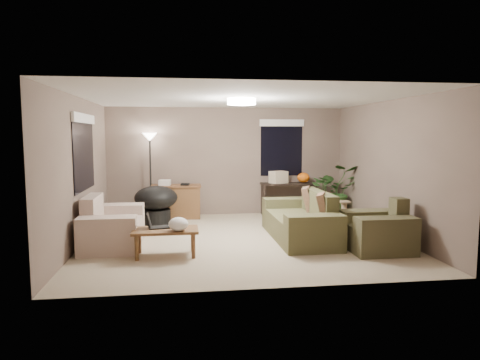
{
  "coord_description": "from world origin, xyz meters",
  "views": [
    {
      "loc": [
        -1.03,
        -7.45,
        1.86
      ],
      "look_at": [
        0.0,
        0.2,
        1.05
      ],
      "focal_mm": 32.0,
      "sensor_mm": 36.0,
      "label": 1
    }
  ],
  "objects": [
    {
      "name": "desk",
      "position": [
        -1.18,
        2.14,
        0.38
      ],
      "size": [
        1.1,
        0.5,
        0.75
      ],
      "color": "brown",
      "rests_on": "ground"
    },
    {
      "name": "window_left",
      "position": [
        -2.73,
        0.3,
        1.78
      ],
      "size": [
        0.05,
        1.56,
        1.33
      ],
      "color": "black",
      "rests_on": "room_shell"
    },
    {
      "name": "cardboard_box",
      "position": [
        1.18,
        2.24,
        0.89
      ],
      "size": [
        0.45,
        0.4,
        0.28
      ],
      "primitive_type": "cube",
      "rotation": [
        0.0,
        0.0,
        0.43
      ],
      "color": "beige",
      "rests_on": "console_table"
    },
    {
      "name": "cat_scratching_post",
      "position": [
        2.29,
        0.96,
        0.21
      ],
      "size": [
        0.32,
        0.32,
        0.5
      ],
      "color": "tan",
      "rests_on": "ground"
    },
    {
      "name": "floor_lamp",
      "position": [
        -1.75,
        2.23,
        1.6
      ],
      "size": [
        0.32,
        0.32,
        1.91
      ],
      "color": "black",
      "rests_on": "ground"
    },
    {
      "name": "laptop",
      "position": [
        -1.47,
        -0.79,
        0.48
      ],
      "size": [
        0.38,
        0.28,
        0.24
      ],
      "color": "black",
      "rests_on": "coffee_table"
    },
    {
      "name": "room_shell",
      "position": [
        0.0,
        0.0,
        1.25
      ],
      "size": [
        5.5,
        5.5,
        5.5
      ],
      "color": "tan",
      "rests_on": "ground"
    },
    {
      "name": "houseplant",
      "position": [
        2.36,
        1.81,
        0.47
      ],
      "size": [
        1.09,
        1.21,
        0.95
      ],
      "primitive_type": "imported",
      "color": "#2D5923",
      "rests_on": "ground"
    },
    {
      "name": "coffee_table",
      "position": [
        -1.31,
        -0.89,
        0.36
      ],
      "size": [
        1.0,
        0.55,
        0.42
      ],
      "color": "brown",
      "rests_on": "ground"
    },
    {
      "name": "desk_papers",
      "position": [
        -1.34,
        2.13,
        0.8
      ],
      "size": [
        0.69,
        0.29,
        0.12
      ],
      "color": "silver",
      "rests_on": "desk"
    },
    {
      "name": "armchair",
      "position": [
        2.09,
        -1.01,
        0.3
      ],
      "size": [
        0.95,
        1.0,
        0.85
      ],
      "color": "#46432A",
      "rests_on": "ground"
    },
    {
      "name": "console_table",
      "position": [
        1.43,
        2.24,
        0.44
      ],
      "size": [
        1.3,
        0.4,
        0.75
      ],
      "color": "black",
      "rests_on": "ground"
    },
    {
      "name": "papasan_chair",
      "position": [
        -1.6,
        1.62,
        0.47
      ],
      "size": [
        1.17,
        1.17,
        0.8
      ],
      "color": "black",
      "rests_on": "ground"
    },
    {
      "name": "pumpkin",
      "position": [
        1.78,
        2.24,
        0.87
      ],
      "size": [
        0.37,
        0.37,
        0.24
      ],
      "primitive_type": "ellipsoid",
      "rotation": [
        0.0,
        0.0,
        0.4
      ],
      "color": "orange",
      "rests_on": "console_table"
    },
    {
      "name": "throw_pillows",
      "position": [
        1.35,
        -0.06,
        0.65
      ],
      "size": [
        0.39,
        1.41,
        0.47
      ],
      "color": "#8C7251",
      "rests_on": "main_sofa"
    },
    {
      "name": "loveseat",
      "position": [
        -2.24,
        -0.1,
        0.3
      ],
      "size": [
        0.9,
        1.6,
        0.85
      ],
      "color": "beige",
      "rests_on": "ground"
    },
    {
      "name": "plastic_bag",
      "position": [
        -1.11,
        -1.04,
        0.52
      ],
      "size": [
        0.37,
        0.35,
        0.21
      ],
      "primitive_type": "ellipsoid",
      "rotation": [
        0.0,
        0.0,
        0.33
      ],
      "color": "white",
      "rests_on": "coffee_table"
    },
    {
      "name": "main_sofa",
      "position": [
        1.09,
        -0.06,
        0.29
      ],
      "size": [
        0.95,
        2.2,
        0.85
      ],
      "color": "brown",
      "rests_on": "ground"
    },
    {
      "name": "window_back",
      "position": [
        1.3,
        2.48,
        1.79
      ],
      "size": [
        1.06,
        0.05,
        1.33
      ],
      "color": "black",
      "rests_on": "room_shell"
    },
    {
      "name": "ceiling_fixture",
      "position": [
        0.0,
        0.0,
        2.44
      ],
      "size": [
        0.5,
        0.5,
        0.1
      ],
      "primitive_type": "cylinder",
      "color": "white",
      "rests_on": "room_shell"
    }
  ]
}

